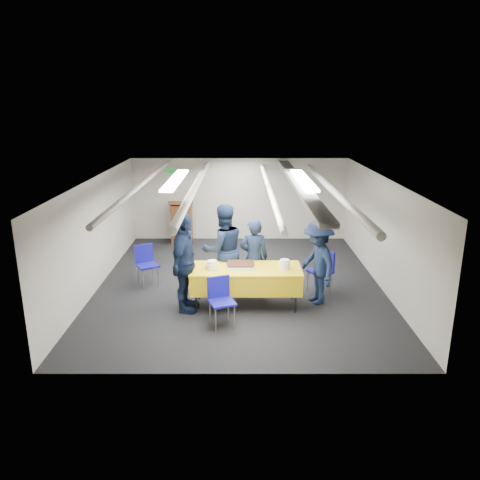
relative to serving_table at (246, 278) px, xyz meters
name	(u,v)px	position (x,y,z in m)	size (l,w,h in m)	color
ground	(240,284)	(-0.12, 1.12, -0.56)	(7.00, 7.00, 0.00)	black
room_shell	(244,198)	(-0.03, 1.53, 1.25)	(6.00, 7.00, 2.30)	beige
serving_table	(246,278)	(0.00, 0.00, 0.00)	(2.10, 0.87, 0.77)	black
sheet_cake	(241,265)	(-0.10, 0.04, 0.25)	(0.52, 0.41, 0.09)	white
plate_stack_left	(212,265)	(-0.64, -0.05, 0.29)	(0.23, 0.23, 0.16)	white
plate_stack_right	(285,265)	(0.73, -0.05, 0.30)	(0.21, 0.21, 0.18)	white
podium	(182,222)	(-1.72, 4.17, 0.05)	(0.62, 0.53, 1.25)	brown
chair_near	(220,296)	(-0.46, -0.78, -0.03)	(0.54, 0.54, 0.87)	gray
chair_right	(323,267)	(1.60, 0.72, -0.03)	(0.58, 0.58, 0.87)	gray
chair_left	(146,261)	(-2.13, 1.12, -0.03)	(0.57, 0.57, 0.87)	gray
sailor_a	(254,257)	(0.16, 0.55, 0.23)	(0.58, 0.38, 1.59)	black
sailor_b	(223,250)	(-0.45, 0.62, 0.37)	(0.91, 0.71, 1.87)	black
sailor_c	(184,263)	(-1.14, -0.21, 0.38)	(1.10, 0.46, 1.87)	black
sailor_d	(317,263)	(1.38, 0.16, 0.26)	(1.06, 0.61, 1.65)	black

